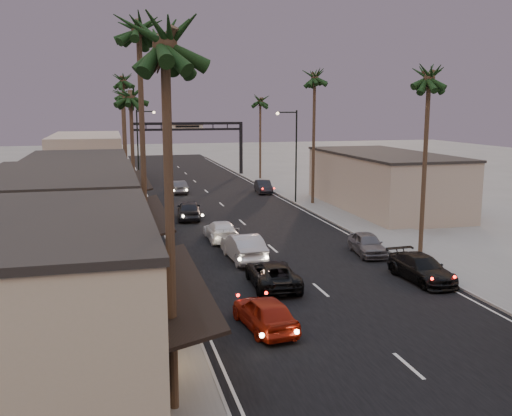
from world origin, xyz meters
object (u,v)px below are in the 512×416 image
palm_lb (138,22)px  curbside_black (422,268)px  palm_lc (130,91)px  streetlight_left (140,143)px  palm_la (164,28)px  palm_ld (123,77)px  oncoming_pickup (272,274)px  streetlight_right (293,149)px  arch (188,135)px  oncoming_red (265,313)px  palm_rb (315,73)px  palm_rc (260,98)px  oncoming_silver (243,247)px  palm_ra (430,71)px  palm_far (122,92)px

palm_lb → curbside_black: 19.44m
palm_lc → curbside_black: bearing=-49.4°
streetlight_left → palm_la: 49.41m
palm_la → palm_lb: (-0.00, 13.00, 1.94)m
palm_la → curbside_black: 20.68m
palm_ld → oncoming_pickup: bearing=-79.7°
palm_lb → oncoming_pickup: size_ratio=3.07×
streetlight_right → oncoming_pickup: 26.85m
arch → palm_lc: size_ratio=1.25×
palm_ld → oncoming_red: palm_ld is taller
palm_la → curbside_black: bearing=35.1°
streetlight_right → palm_rb: (1.68, -1.00, 7.09)m
palm_lc → streetlight_left: bearing=85.6°
palm_lc → palm_ld: (0.00, 19.00, 1.95)m
palm_rc → oncoming_silver: (-11.13, -38.30, -9.64)m
streetlight_left → oncoming_red: (2.76, -43.30, -4.60)m
streetlight_right → oncoming_red: bearing=-110.1°
streetlight_right → palm_rc: (1.68, 19.00, 5.14)m
palm_la → palm_ra: bearing=41.1°
palm_lc → oncoming_silver: palm_lc is taller
streetlight_left → palm_ld: bearing=-119.2°
arch → palm_far: bearing=136.0°
oncoming_red → oncoming_pickup: bearing=-116.4°
oncoming_red → curbside_black: size_ratio=0.89×
curbside_black → streetlight_left: bearing=104.8°
palm_ld → streetlight_left: bearing=60.8°
oncoming_red → oncoming_pickup: (1.91, 5.50, -0.04)m
arch → oncoming_pickup: bearing=-92.6°
palm_lc → oncoming_silver: (6.07, -10.30, -9.64)m
arch → palm_ld: palm_ld is taller
arch → palm_rb: size_ratio=1.07×
streetlight_right → curbside_black: 26.27m
streetlight_right → oncoming_red: size_ratio=2.10×
arch → palm_rc: size_ratio=1.25×
palm_la → palm_rc: size_ratio=1.08×
curbside_black → palm_rb: bearing=80.3°
arch → oncoming_pickup: (-2.25, -49.80, -4.84)m
palm_ra → oncoming_pickup: bearing=-160.7°
arch → streetlight_left: (-6.92, -12.00, -0.20)m
streetlight_left → palm_lb: (-1.68, -36.00, 8.06)m
palm_rc → oncoming_red: 51.85m
oncoming_silver → palm_rc: bearing=-108.8°
streetlight_right → palm_lb: 28.89m
streetlight_left → palm_rb: (15.52, -14.00, 7.09)m
palm_ld → oncoming_red: 42.20m
palm_la → palm_lb: 13.14m
palm_far → oncoming_red: 64.34m
palm_rb → streetlight_left: bearing=137.9°
palm_rb → oncoming_red: palm_rb is taller
arch → palm_rc: (8.60, -6.00, 4.94)m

